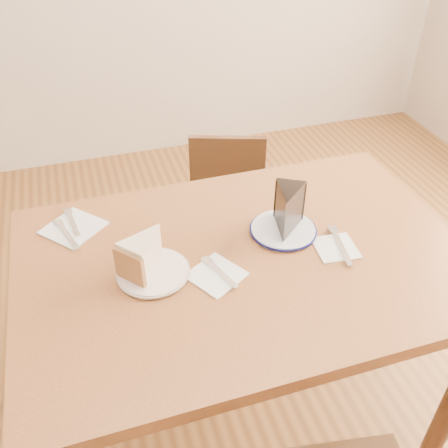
# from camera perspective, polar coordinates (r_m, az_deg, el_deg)

# --- Properties ---
(ground) EXTENTS (4.00, 4.00, 0.00)m
(ground) POSITION_cam_1_polar(r_m,az_deg,el_deg) (1.91, 1.81, -20.79)
(ground) COLOR #502F15
(ground) RESTS_ON ground
(table) EXTENTS (1.20, 0.80, 0.75)m
(table) POSITION_cam_1_polar(r_m,az_deg,el_deg) (1.40, 2.32, -6.67)
(table) COLOR #562F17
(table) RESTS_ON ground
(chair_far) EXTENTS (0.45, 0.45, 0.72)m
(chair_far) POSITION_cam_1_polar(r_m,az_deg,el_deg) (2.03, 0.30, 0.41)
(chair_far) COLOR black
(chair_far) RESTS_ON ground
(plate_cream) EXTENTS (0.18, 0.18, 0.01)m
(plate_cream) POSITION_cam_1_polar(r_m,az_deg,el_deg) (1.29, -8.09, -5.48)
(plate_cream) COLOR white
(plate_cream) RESTS_ON table
(plate_navy) EXTENTS (0.18, 0.18, 0.01)m
(plate_navy) POSITION_cam_1_polar(r_m,az_deg,el_deg) (1.42, 6.77, -0.67)
(plate_navy) COLOR white
(plate_navy) RESTS_ON table
(carrot_cake) EXTENTS (0.15, 0.14, 0.09)m
(carrot_cake) POSITION_cam_1_polar(r_m,az_deg,el_deg) (1.27, -8.85, -3.29)
(carrot_cake) COLOR #F1E3C7
(carrot_cake) RESTS_ON plate_cream
(chocolate_cake) EXTENTS (0.13, 0.14, 0.12)m
(chocolate_cake) POSITION_cam_1_polar(r_m,az_deg,el_deg) (1.38, 7.23, 1.30)
(chocolate_cake) COLOR black
(chocolate_cake) RESTS_ON plate_navy
(napkin_cream) EXTENTS (0.17, 0.17, 0.00)m
(napkin_cream) POSITION_cam_1_polar(r_m,az_deg,el_deg) (1.28, -0.91, -5.84)
(napkin_cream) COLOR white
(napkin_cream) RESTS_ON table
(napkin_navy) EXTENTS (0.12, 0.12, 0.00)m
(napkin_navy) POSITION_cam_1_polar(r_m,az_deg,el_deg) (1.39, 12.64, -2.66)
(napkin_navy) COLOR white
(napkin_navy) RESTS_ON table
(napkin_spare) EXTENTS (0.20, 0.20, 0.00)m
(napkin_spare) POSITION_cam_1_polar(r_m,az_deg,el_deg) (1.49, -16.82, -0.41)
(napkin_spare) COLOR white
(napkin_spare) RESTS_ON table
(fork_cream) EXTENTS (0.06, 0.14, 0.00)m
(fork_cream) POSITION_cam_1_polar(r_m,az_deg,el_deg) (1.28, -0.39, -5.58)
(fork_cream) COLOR silver
(fork_cream) RESTS_ON napkin_cream
(knife_navy) EXTENTS (0.05, 0.17, 0.00)m
(knife_navy) POSITION_cam_1_polar(r_m,az_deg,el_deg) (1.39, 13.18, -2.38)
(knife_navy) COLOR white
(knife_navy) RESTS_ON napkin_navy
(fork_spare) EXTENTS (0.03, 0.14, 0.00)m
(fork_spare) POSITION_cam_1_polar(r_m,az_deg,el_deg) (1.50, -16.92, 0.18)
(fork_spare) COLOR silver
(fork_spare) RESTS_ON napkin_spare
(knife_spare) EXTENTS (0.06, 0.16, 0.00)m
(knife_spare) POSITION_cam_1_polar(r_m,az_deg,el_deg) (1.46, -17.46, -1.16)
(knife_spare) COLOR silver
(knife_spare) RESTS_ON napkin_spare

